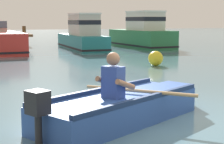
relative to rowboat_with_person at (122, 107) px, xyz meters
name	(u,v)px	position (x,y,z in m)	size (l,w,h in m)	color
ground_plane	(193,123)	(1.08, -0.51, -0.25)	(120.00, 120.00, 0.00)	slate
rowboat_with_person	(122,107)	(0.00, 0.00, 0.00)	(3.46, 2.45, 1.19)	#2D519E
moored_boat_teal	(82,36)	(3.20, 14.92, 0.52)	(1.73, 5.89, 2.09)	#1E727A
moored_boat_green	(142,34)	(7.03, 14.99, 0.59)	(2.46, 5.63, 2.25)	#287042
mooring_buoy	(156,58)	(3.84, 6.56, 0.03)	(0.56, 0.56, 0.56)	yellow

